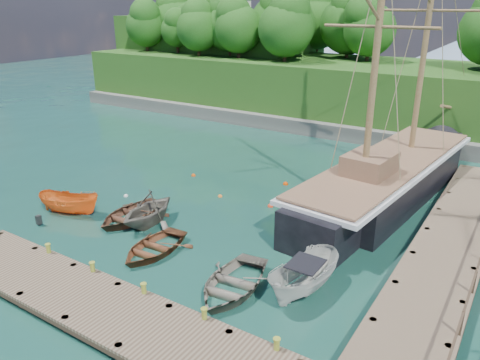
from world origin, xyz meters
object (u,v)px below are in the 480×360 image
object	(u,v)px
rowboat_0	(131,220)
motorboat_orange	(71,213)
rowboat_1	(149,224)
rowboat_3	(232,290)
cabin_boat_white	(304,293)
rowboat_2	(154,252)
schooner	(387,182)

from	to	relation	value
rowboat_0	motorboat_orange	distance (m)	3.81
rowboat_1	rowboat_3	size ratio (longest dim) A/B	0.85
rowboat_3	cabin_boat_white	size ratio (longest dim) A/B	1.03
motorboat_orange	cabin_boat_white	world-z (taller)	cabin_boat_white
rowboat_2	rowboat_3	distance (m)	5.06
rowboat_0	rowboat_2	size ratio (longest dim) A/B	1.10
rowboat_0	schooner	xyz separation A→B (m)	(11.10, 10.97, 1.05)
rowboat_2	rowboat_3	world-z (taller)	rowboat_3
cabin_boat_white	schooner	xyz separation A→B (m)	(-0.20, 12.21, 1.05)
motorboat_orange	schooner	world-z (taller)	schooner
rowboat_0	rowboat_1	world-z (taller)	rowboat_1
rowboat_2	cabin_boat_white	xyz separation A→B (m)	(7.67, 0.87, 0.00)
rowboat_3	schooner	xyz separation A→B (m)	(2.45, 13.67, 1.05)
rowboat_2	rowboat_3	xyz separation A→B (m)	(5.02, -0.59, 0.00)
rowboat_3	cabin_boat_white	xyz separation A→B (m)	(2.65, 1.45, 0.00)
rowboat_0	rowboat_1	size ratio (longest dim) A/B	1.13
rowboat_2	schooner	distance (m)	15.10
motorboat_orange	schooner	distance (m)	19.16
rowboat_2	rowboat_0	bearing A→B (deg)	147.13
rowboat_0	rowboat_3	world-z (taller)	rowboat_3
rowboat_0	rowboat_2	xyz separation A→B (m)	(3.63, -2.11, 0.00)
rowboat_2	motorboat_orange	distance (m)	7.26
rowboat_1	motorboat_orange	world-z (taller)	rowboat_1
rowboat_0	cabin_boat_white	size ratio (longest dim) A/B	0.99
schooner	rowboat_3	bearing A→B (deg)	-94.15
rowboat_0	rowboat_2	distance (m)	4.20
rowboat_2	cabin_boat_white	size ratio (longest dim) A/B	0.91
rowboat_0	schooner	bearing A→B (deg)	45.52
rowboat_0	schooner	world-z (taller)	schooner
rowboat_3	cabin_boat_white	world-z (taller)	cabin_boat_white
rowboat_0	rowboat_1	xyz separation A→B (m)	(1.24, 0.12, 0.00)
rowboat_1	rowboat_2	world-z (taller)	rowboat_1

